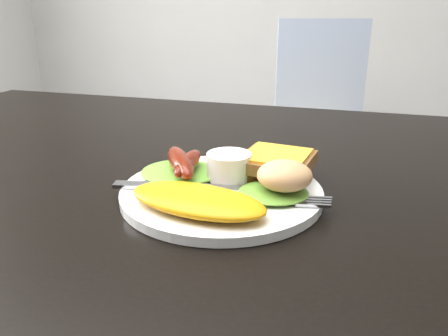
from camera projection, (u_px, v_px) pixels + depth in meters
name	position (u px, v px, depth m)	size (l,w,h in m)	color
dining_table	(162.00, 174.00, 0.63)	(1.20, 0.80, 0.04)	black
dining_chair	(313.00, 135.00, 1.81)	(0.38, 0.38, 0.05)	tan
person	(301.00, 51.00, 1.07)	(0.61, 0.41, 1.70)	#28528C
plate	(222.00, 192.00, 0.50)	(0.23, 0.23, 0.01)	white
lettuce_left	(180.00, 172.00, 0.53)	(0.10, 0.09, 0.01)	#328819
lettuce_right	(273.00, 192.00, 0.48)	(0.08, 0.07, 0.01)	#418720
omelette	(197.00, 200.00, 0.44)	(0.15, 0.07, 0.02)	yellow
sausage_a	(180.00, 162.00, 0.52)	(0.02, 0.10, 0.02)	#6B0F07
sausage_b	(188.00, 163.00, 0.52)	(0.02, 0.08, 0.02)	maroon
ramekin	(229.00, 166.00, 0.51)	(0.05, 0.05, 0.03)	white
toast_a	(255.00, 166.00, 0.55)	(0.08, 0.08, 0.01)	brown
toast_b	(276.00, 161.00, 0.52)	(0.08, 0.08, 0.01)	brown
potato_salad	(285.00, 176.00, 0.47)	(0.06, 0.06, 0.03)	beige
fork	(192.00, 187.00, 0.49)	(0.18, 0.01, 0.00)	#ADAFB7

